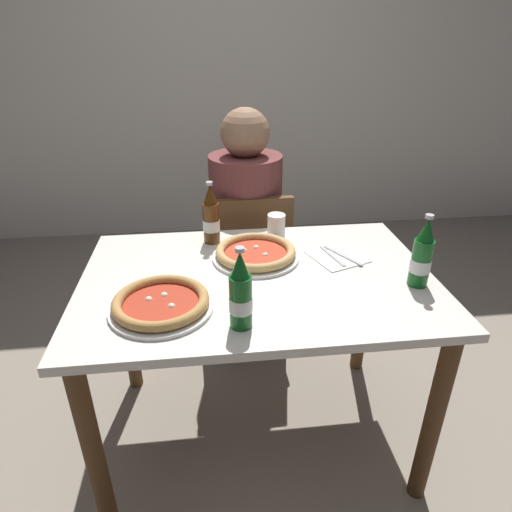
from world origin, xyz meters
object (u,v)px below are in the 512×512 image
object	(u,v)px
beer_bottle_left	(211,217)
napkin_with_cutlery	(338,257)
chair_behind_table	(248,262)
diner_seated	(246,239)
paper_cup	(276,226)
beer_bottle_right	(422,256)
pizza_margherita_near	(256,253)
pizza_marinara_far	(161,303)
beer_bottle_center	(241,294)
dining_table_main	(258,303)

from	to	relation	value
beer_bottle_left	napkin_with_cutlery	world-z (taller)	beer_bottle_left
chair_behind_table	napkin_with_cutlery	distance (m)	0.64
diner_seated	paper_cup	xyz separation A→B (m)	(0.09, -0.35, 0.21)
chair_behind_table	beer_bottle_right	distance (m)	0.95
diner_seated	pizza_margherita_near	distance (m)	0.56
pizza_marinara_far	beer_bottle_center	world-z (taller)	beer_bottle_center
beer_bottle_center	napkin_with_cutlery	xyz separation A→B (m)	(0.39, 0.38, -0.10)
chair_behind_table	paper_cup	bearing A→B (deg)	104.30
pizza_marinara_far	paper_cup	distance (m)	0.64
beer_bottle_left	napkin_with_cutlery	bearing A→B (deg)	-22.53
diner_seated	napkin_with_cutlery	distance (m)	0.65
diner_seated	beer_bottle_right	distance (m)	0.96
pizza_margherita_near	beer_bottle_center	world-z (taller)	beer_bottle_center
beer_bottle_right	dining_table_main	bearing A→B (deg)	167.08
chair_behind_table	diner_seated	xyz separation A→B (m)	(-0.00, 0.05, 0.10)
pizza_marinara_far	napkin_with_cutlery	xyz separation A→B (m)	(0.62, 0.27, -0.02)
pizza_marinara_far	napkin_with_cutlery	world-z (taller)	pizza_marinara_far
pizza_marinara_far	paper_cup	world-z (taller)	paper_cup
beer_bottle_center	dining_table_main	bearing A→B (deg)	73.80
pizza_marinara_far	napkin_with_cutlery	distance (m)	0.68
pizza_marinara_far	beer_bottle_right	distance (m)	0.83
pizza_margherita_near	beer_bottle_left	bearing A→B (deg)	133.82
beer_bottle_right	napkin_with_cutlery	distance (m)	0.32
diner_seated	pizza_margherita_near	xyz separation A→B (m)	(-0.01, -0.53, 0.19)
pizza_marinara_far	beer_bottle_center	bearing A→B (deg)	-25.41
beer_bottle_center	beer_bottle_right	xyz separation A→B (m)	(0.60, 0.16, 0.00)
napkin_with_cutlery	beer_bottle_left	bearing A→B (deg)	157.47
diner_seated	chair_behind_table	bearing A→B (deg)	-86.91
beer_bottle_right	pizza_margherita_near	bearing A→B (deg)	153.91
dining_table_main	napkin_with_cutlery	world-z (taller)	napkin_with_cutlery
napkin_with_cutlery	pizza_margherita_near	bearing A→B (deg)	174.72
diner_seated	napkin_with_cutlery	world-z (taller)	diner_seated
napkin_with_cutlery	paper_cup	world-z (taller)	paper_cup
napkin_with_cutlery	beer_bottle_center	bearing A→B (deg)	-135.85
paper_cup	diner_seated	bearing A→B (deg)	104.64
dining_table_main	chair_behind_table	distance (m)	0.63
pizza_margherita_near	paper_cup	world-z (taller)	paper_cup
diner_seated	beer_bottle_left	distance (m)	0.49
beer_bottle_left	paper_cup	distance (m)	0.27
diner_seated	dining_table_main	bearing A→B (deg)	-91.96
pizza_margherita_near	paper_cup	bearing A→B (deg)	60.06
dining_table_main	pizza_margherita_near	bearing A→B (deg)	86.46
diner_seated	paper_cup	bearing A→B (deg)	-75.36
beer_bottle_left	beer_bottle_center	xyz separation A→B (m)	(0.07, -0.57, 0.00)
pizza_margherita_near	beer_bottle_right	xyz separation A→B (m)	(0.51, -0.25, 0.08)
dining_table_main	chair_behind_table	size ratio (longest dim) A/B	1.41
dining_table_main	pizza_marinara_far	world-z (taller)	pizza_marinara_far
beer_bottle_right	diner_seated	bearing A→B (deg)	122.38
chair_behind_table	napkin_with_cutlery	bearing A→B (deg)	117.21
dining_table_main	pizza_margherita_near	distance (m)	0.19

